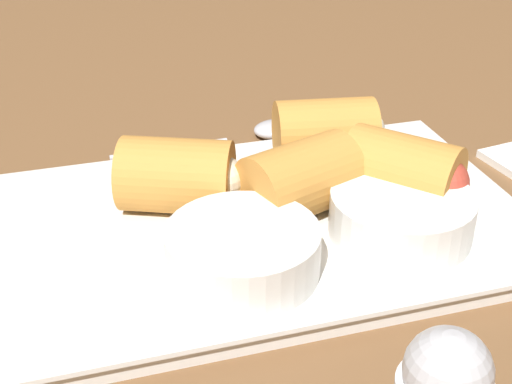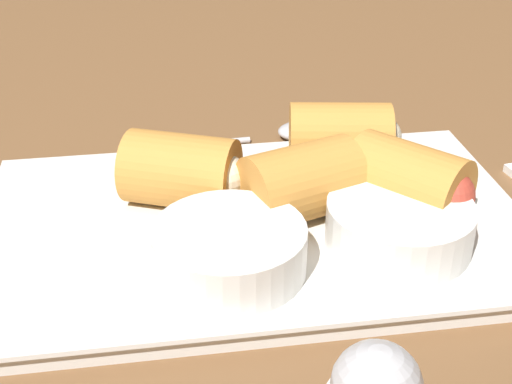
% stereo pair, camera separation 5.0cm
% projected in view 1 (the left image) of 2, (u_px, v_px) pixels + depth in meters
% --- Properties ---
extents(table_surface, '(1.80, 1.40, 0.02)m').
position_uv_depth(table_surface, '(290.00, 234.00, 0.47)').
color(table_surface, brown).
rests_on(table_surface, ground).
extents(serving_plate, '(0.34, 0.21, 0.01)m').
position_uv_depth(serving_plate, '(256.00, 228.00, 0.45)').
color(serving_plate, silver).
rests_on(serving_plate, table_surface).
extents(roll_front_left, '(0.08, 0.07, 0.05)m').
position_uv_depth(roll_front_left, '(311.00, 177.00, 0.44)').
color(roll_front_left, '#C68438').
rests_on(roll_front_left, serving_plate).
extents(roll_front_right, '(0.08, 0.07, 0.05)m').
position_uv_depth(roll_front_right, '(183.00, 176.00, 0.44)').
color(roll_front_right, '#C68438').
rests_on(roll_front_right, serving_plate).
extents(roll_back_left, '(0.08, 0.06, 0.05)m').
position_uv_depth(roll_back_left, '(331.00, 132.00, 0.50)').
color(roll_back_left, '#C68438').
rests_on(roll_back_left, serving_plate).
extents(roll_back_right, '(0.08, 0.08, 0.05)m').
position_uv_depth(roll_back_right, '(408.00, 173.00, 0.44)').
color(roll_back_right, '#C68438').
rests_on(roll_back_right, serving_plate).
extents(dipping_bowl_near, '(0.09, 0.09, 0.03)m').
position_uv_depth(dipping_bowl_near, '(243.00, 249.00, 0.39)').
color(dipping_bowl_near, silver).
rests_on(dipping_bowl_near, serving_plate).
extents(dipping_bowl_far, '(0.09, 0.09, 0.03)m').
position_uv_depth(dipping_bowl_far, '(401.00, 213.00, 0.42)').
color(dipping_bowl_far, silver).
rests_on(dipping_bowl_far, serving_plate).
extents(spoon, '(0.15, 0.03, 0.01)m').
position_uv_depth(spoon, '(261.00, 132.00, 0.57)').
color(spoon, '#B2B2B7').
rests_on(spoon, table_surface).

